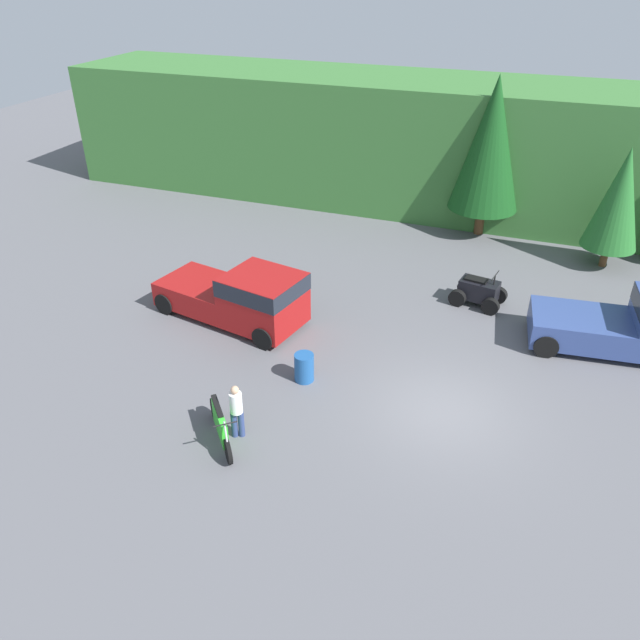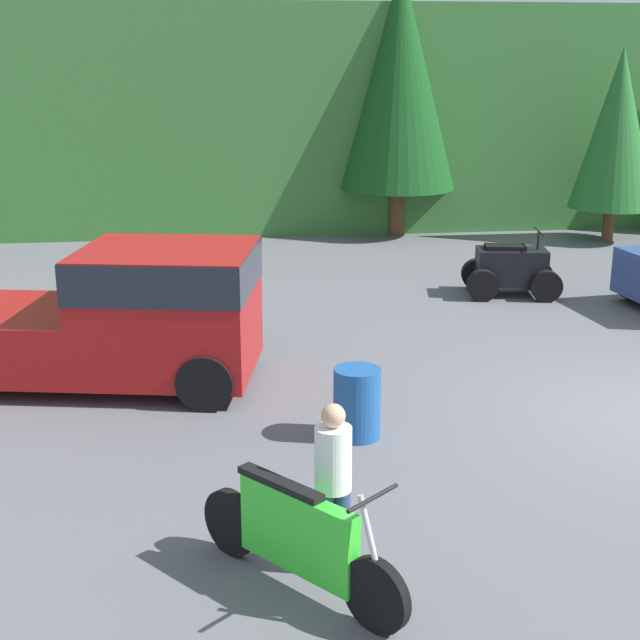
{
  "view_description": "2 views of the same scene",
  "coord_description": "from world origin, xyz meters",
  "px_view_note": "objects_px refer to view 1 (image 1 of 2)",
  "views": [
    {
      "loc": [
        1.55,
        -13.83,
        11.06
      ],
      "look_at": [
        -4.32,
        1.93,
        0.95
      ],
      "focal_mm": 35.0,
      "sensor_mm": 36.0,
      "label": 1
    },
    {
      "loc": [
        -5.84,
        -9.96,
        4.45
      ],
      "look_at": [
        -4.32,
        1.93,
        0.95
      ],
      "focal_mm": 50.0,
      "sensor_mm": 36.0,
      "label": 2
    }
  ],
  "objects_px": {
    "dirt_bike": "(220,425)",
    "rider_person": "(236,409)",
    "quad_atv": "(478,292)",
    "pickup_truck_red": "(243,296)",
    "steel_barrel": "(304,367)"
  },
  "relations": [
    {
      "from": "quad_atv",
      "to": "rider_person",
      "type": "distance_m",
      "value": 10.49
    },
    {
      "from": "dirt_bike",
      "to": "pickup_truck_red",
      "type": "bearing_deg",
      "value": 160.24
    },
    {
      "from": "pickup_truck_red",
      "to": "dirt_bike",
      "type": "height_order",
      "value": "pickup_truck_red"
    },
    {
      "from": "pickup_truck_red",
      "to": "dirt_bike",
      "type": "relative_size",
      "value": 2.95
    },
    {
      "from": "dirt_bike",
      "to": "rider_person",
      "type": "height_order",
      "value": "rider_person"
    },
    {
      "from": "pickup_truck_red",
      "to": "steel_barrel",
      "type": "distance_m",
      "value": 3.97
    },
    {
      "from": "pickup_truck_red",
      "to": "quad_atv",
      "type": "xyz_separation_m",
      "value": [
        7.26,
        4.03,
        -0.52
      ]
    },
    {
      "from": "quad_atv",
      "to": "rider_person",
      "type": "height_order",
      "value": "rider_person"
    },
    {
      "from": "quad_atv",
      "to": "dirt_bike",
      "type": "bearing_deg",
      "value": -108.37
    },
    {
      "from": "pickup_truck_red",
      "to": "rider_person",
      "type": "xyz_separation_m",
      "value": [
        2.42,
        -5.27,
        -0.15
      ]
    },
    {
      "from": "pickup_truck_red",
      "to": "rider_person",
      "type": "bearing_deg",
      "value": -54.09
    },
    {
      "from": "pickup_truck_red",
      "to": "rider_person",
      "type": "height_order",
      "value": "pickup_truck_red"
    },
    {
      "from": "quad_atv",
      "to": "steel_barrel",
      "type": "xyz_separation_m",
      "value": [
        -4.14,
        -6.4,
        -0.06
      ]
    },
    {
      "from": "dirt_bike",
      "to": "rider_person",
      "type": "distance_m",
      "value": 0.59
    },
    {
      "from": "dirt_bike",
      "to": "quad_atv",
      "type": "xyz_separation_m",
      "value": [
        5.19,
        9.59,
        0.01
      ]
    }
  ]
}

